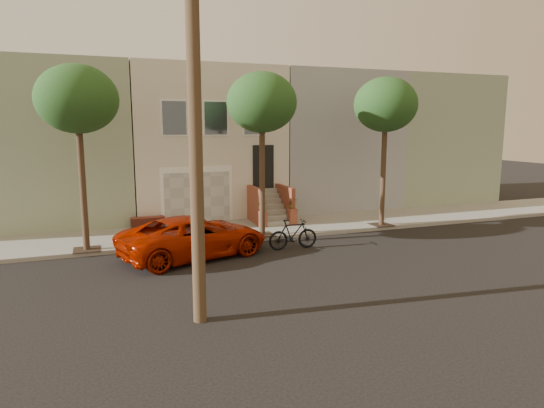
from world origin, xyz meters
name	(u,v)px	position (x,y,z in m)	size (l,w,h in m)	color
ground	(273,268)	(0.00, 0.00, 0.00)	(90.00, 90.00, 0.00)	black
sidewalk	(228,231)	(0.00, 5.35, 0.07)	(40.00, 3.70, 0.15)	gray
house_row	(198,141)	(0.00, 11.19, 3.64)	(33.10, 11.70, 7.00)	beige
tree_left	(77,100)	(-5.50, 3.90, 5.26)	(2.70, 2.57, 6.30)	#2D2116
tree_mid	(262,103)	(1.00, 3.90, 5.26)	(2.70, 2.57, 6.30)	#2D2116
tree_right	(386,106)	(6.50, 3.90, 5.26)	(2.70, 2.57, 6.30)	#2D2116
pickup_truck	(195,237)	(-2.04, 2.17, 0.71)	(2.35, 5.09, 1.42)	#A11700
motorcycle	(293,234)	(1.50, 1.97, 0.55)	(0.52, 1.84, 1.10)	black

